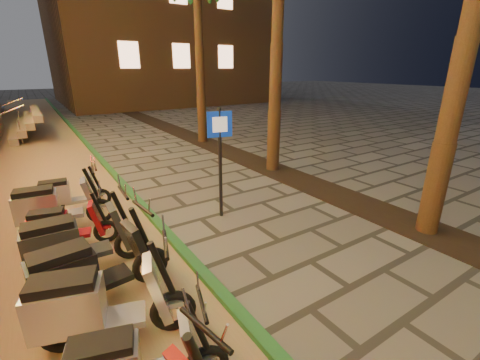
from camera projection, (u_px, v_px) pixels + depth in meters
parking_strip at (49, 178)px, 9.66m from camera, size 3.40×60.00×0.01m
green_curb at (108, 167)px, 10.52m from camera, size 0.18×60.00×0.10m
planting_strip at (318, 187)px, 8.91m from camera, size 1.20×40.00×0.02m
pedestrian_sign at (220, 149)px, 6.70m from camera, size 0.52×0.15×2.39m
scooter_8 at (94, 306)px, 3.68m from camera, size 1.82×0.97×1.30m
scooter_9 at (87, 272)px, 4.29m from camera, size 1.86×0.71×1.30m
scooter_10 at (73, 243)px, 5.01m from camera, size 1.82×0.64×1.29m
scooter_11 at (63, 227)px, 5.76m from camera, size 1.46×0.70×1.03m
scooter_12 at (53, 206)px, 6.36m from camera, size 1.79×0.71×1.25m
scooter_13 at (66, 194)px, 7.24m from camera, size 1.48×0.57×1.04m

